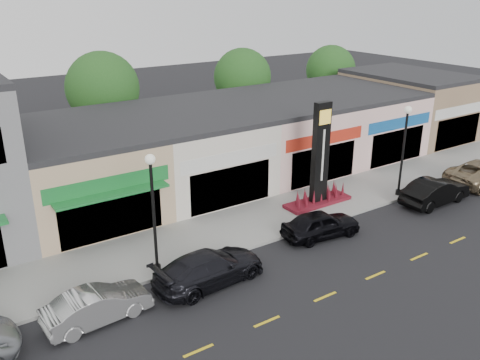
{
  "coord_description": "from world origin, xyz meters",
  "views": [
    {
      "loc": [
        -15.85,
        -15.92,
        12.03
      ],
      "look_at": [
        -2.57,
        4.0,
        2.86
      ],
      "focal_mm": 38.0,
      "sensor_mm": 36.0,
      "label": 1
    }
  ],
  "objects_px": {
    "car_black_conv": "(435,191)",
    "car_dark_sedan": "(209,268)",
    "pylon_sign": "(319,169)",
    "lamp_east_near": "(404,142)",
    "car_white_van": "(97,306)",
    "lamp_west_near": "(153,202)",
    "car_black_sedan": "(321,224)"
  },
  "relations": [
    {
      "from": "car_white_van",
      "to": "car_black_conv",
      "type": "xyz_separation_m",
      "value": [
        20.26,
        -0.01,
        0.09
      ]
    },
    {
      "from": "pylon_sign",
      "to": "car_black_conv",
      "type": "distance_m",
      "value": 7.09
    },
    {
      "from": "pylon_sign",
      "to": "car_white_van",
      "type": "height_order",
      "value": "pylon_sign"
    },
    {
      "from": "lamp_east_near",
      "to": "car_black_conv",
      "type": "height_order",
      "value": "lamp_east_near"
    },
    {
      "from": "lamp_east_near",
      "to": "car_dark_sedan",
      "type": "height_order",
      "value": "lamp_east_near"
    },
    {
      "from": "car_black_sedan",
      "to": "pylon_sign",
      "type": "bearing_deg",
      "value": -32.27
    },
    {
      "from": "lamp_east_near",
      "to": "car_black_sedan",
      "type": "relative_size",
      "value": 1.32
    },
    {
      "from": "lamp_west_near",
      "to": "lamp_east_near",
      "type": "height_order",
      "value": "same"
    },
    {
      "from": "pylon_sign",
      "to": "car_dark_sedan",
      "type": "bearing_deg",
      "value": -158.98
    },
    {
      "from": "car_black_conv",
      "to": "car_dark_sedan",
      "type": "bearing_deg",
      "value": 89.25
    },
    {
      "from": "lamp_west_near",
      "to": "car_black_conv",
      "type": "height_order",
      "value": "lamp_west_near"
    },
    {
      "from": "lamp_east_near",
      "to": "car_dark_sedan",
      "type": "xyz_separation_m",
      "value": [
        -14.43,
        -1.93,
        -2.74
      ]
    },
    {
      "from": "pylon_sign",
      "to": "car_dark_sedan",
      "type": "xyz_separation_m",
      "value": [
        -9.43,
        -3.63,
        -1.54
      ]
    },
    {
      "from": "pylon_sign",
      "to": "car_black_sedan",
      "type": "distance_m",
      "value": 4.25
    },
    {
      "from": "lamp_west_near",
      "to": "car_dark_sedan",
      "type": "xyz_separation_m",
      "value": [
        1.57,
        -1.93,
        -2.74
      ]
    },
    {
      "from": "lamp_west_near",
      "to": "car_black_sedan",
      "type": "distance_m",
      "value": 9.02
    },
    {
      "from": "car_black_sedan",
      "to": "lamp_west_near",
      "type": "bearing_deg",
      "value": 88.49
    },
    {
      "from": "car_black_sedan",
      "to": "car_black_conv",
      "type": "relative_size",
      "value": 0.89
    },
    {
      "from": "car_dark_sedan",
      "to": "car_black_conv",
      "type": "distance_m",
      "value": 15.37
    },
    {
      "from": "pylon_sign",
      "to": "car_white_van",
      "type": "xyz_separation_m",
      "value": [
        -14.33,
        -3.56,
        -1.6
      ]
    },
    {
      "from": "car_dark_sedan",
      "to": "car_black_sedan",
      "type": "distance_m",
      "value": 6.94
    },
    {
      "from": "car_dark_sedan",
      "to": "car_black_sedan",
      "type": "xyz_separation_m",
      "value": [
        6.91,
        0.59,
        -0.03
      ]
    },
    {
      "from": "lamp_west_near",
      "to": "car_black_conv",
      "type": "xyz_separation_m",
      "value": [
        16.94,
        -1.87,
        -2.71
      ]
    },
    {
      "from": "car_white_van",
      "to": "car_black_sedan",
      "type": "bearing_deg",
      "value": -91.63
    },
    {
      "from": "car_dark_sedan",
      "to": "pylon_sign",
      "type": "bearing_deg",
      "value": -73.64
    },
    {
      "from": "lamp_east_near",
      "to": "car_black_conv",
      "type": "distance_m",
      "value": 3.42
    },
    {
      "from": "lamp_west_near",
      "to": "car_dark_sedan",
      "type": "bearing_deg",
      "value": -50.94
    },
    {
      "from": "lamp_east_near",
      "to": "car_white_van",
      "type": "relative_size",
      "value": 1.33
    },
    {
      "from": "car_dark_sedan",
      "to": "car_black_conv",
      "type": "relative_size",
      "value": 1.09
    },
    {
      "from": "lamp_west_near",
      "to": "lamp_east_near",
      "type": "distance_m",
      "value": 16.0
    },
    {
      "from": "car_black_sedan",
      "to": "car_white_van",
      "type": "bearing_deg",
      "value": 99.99
    },
    {
      "from": "pylon_sign",
      "to": "car_dark_sedan",
      "type": "relative_size",
      "value": 1.18
    }
  ]
}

